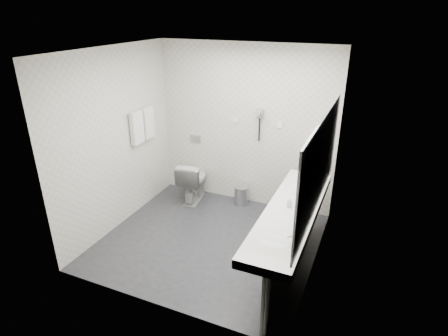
% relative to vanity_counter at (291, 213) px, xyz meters
% --- Properties ---
extents(floor, '(2.80, 2.80, 0.00)m').
position_rel_vanity_counter_xyz_m(floor, '(-1.12, 0.20, -0.80)').
color(floor, '#29292E').
rests_on(floor, ground).
extents(ceiling, '(2.80, 2.80, 0.00)m').
position_rel_vanity_counter_xyz_m(ceiling, '(-1.12, 0.20, 1.70)').
color(ceiling, silver).
rests_on(ceiling, wall_back).
extents(wall_back, '(2.80, 0.00, 2.80)m').
position_rel_vanity_counter_xyz_m(wall_back, '(-1.12, 1.50, 0.45)').
color(wall_back, silver).
rests_on(wall_back, floor).
extents(wall_front, '(2.80, 0.00, 2.80)m').
position_rel_vanity_counter_xyz_m(wall_front, '(-1.12, -1.10, 0.45)').
color(wall_front, silver).
rests_on(wall_front, floor).
extents(wall_left, '(0.00, 2.60, 2.60)m').
position_rel_vanity_counter_xyz_m(wall_left, '(-2.52, 0.20, 0.45)').
color(wall_left, silver).
rests_on(wall_left, floor).
extents(wall_right, '(0.00, 2.60, 2.60)m').
position_rel_vanity_counter_xyz_m(wall_right, '(0.27, 0.20, 0.45)').
color(wall_right, silver).
rests_on(wall_right, floor).
extents(vanity_counter, '(0.55, 2.20, 0.10)m').
position_rel_vanity_counter_xyz_m(vanity_counter, '(0.00, 0.00, 0.00)').
color(vanity_counter, white).
rests_on(vanity_counter, floor).
extents(vanity_panel, '(0.03, 2.15, 0.75)m').
position_rel_vanity_counter_xyz_m(vanity_panel, '(0.02, 0.00, -0.42)').
color(vanity_panel, gray).
rests_on(vanity_panel, floor).
extents(vanity_post_near, '(0.06, 0.06, 0.75)m').
position_rel_vanity_counter_xyz_m(vanity_post_near, '(0.05, -1.04, -0.42)').
color(vanity_post_near, silver).
rests_on(vanity_post_near, floor).
extents(vanity_post_far, '(0.06, 0.06, 0.75)m').
position_rel_vanity_counter_xyz_m(vanity_post_far, '(0.05, 1.04, -0.42)').
color(vanity_post_far, silver).
rests_on(vanity_post_far, floor).
extents(mirror, '(0.02, 2.20, 1.05)m').
position_rel_vanity_counter_xyz_m(mirror, '(0.26, 0.00, 0.65)').
color(mirror, '#B2BCC6').
rests_on(mirror, wall_right).
extents(basin_near, '(0.40, 0.31, 0.05)m').
position_rel_vanity_counter_xyz_m(basin_near, '(0.00, -0.65, 0.04)').
color(basin_near, white).
rests_on(basin_near, vanity_counter).
extents(basin_far, '(0.40, 0.31, 0.05)m').
position_rel_vanity_counter_xyz_m(basin_far, '(0.00, 0.65, 0.04)').
color(basin_far, white).
rests_on(basin_far, vanity_counter).
extents(faucet_near, '(0.04, 0.04, 0.15)m').
position_rel_vanity_counter_xyz_m(faucet_near, '(0.19, -0.65, 0.12)').
color(faucet_near, silver).
rests_on(faucet_near, vanity_counter).
extents(faucet_far, '(0.04, 0.04, 0.15)m').
position_rel_vanity_counter_xyz_m(faucet_far, '(0.19, 0.65, 0.12)').
color(faucet_far, silver).
rests_on(faucet_far, vanity_counter).
extents(soap_bottle_a, '(0.07, 0.07, 0.12)m').
position_rel_vanity_counter_xyz_m(soap_bottle_a, '(-0.04, 0.04, 0.11)').
color(soap_bottle_a, silver).
rests_on(soap_bottle_a, vanity_counter).
extents(glass_left, '(0.08, 0.08, 0.11)m').
position_rel_vanity_counter_xyz_m(glass_left, '(0.08, 0.30, 0.11)').
color(glass_left, silver).
rests_on(glass_left, vanity_counter).
extents(glass_right, '(0.06, 0.06, 0.11)m').
position_rel_vanity_counter_xyz_m(glass_right, '(0.15, 0.29, 0.10)').
color(glass_right, silver).
rests_on(glass_right, vanity_counter).
extents(toilet, '(0.47, 0.72, 0.69)m').
position_rel_vanity_counter_xyz_m(toilet, '(-1.87, 1.17, -0.46)').
color(toilet, white).
rests_on(toilet, floor).
extents(flush_plate, '(0.18, 0.02, 0.12)m').
position_rel_vanity_counter_xyz_m(flush_plate, '(-1.98, 1.49, 0.15)').
color(flush_plate, '#B2B5BA').
rests_on(flush_plate, wall_back).
extents(pedal_bin, '(0.22, 0.22, 0.30)m').
position_rel_vanity_counter_xyz_m(pedal_bin, '(-1.09, 1.32, -0.65)').
color(pedal_bin, '#B2B5BA').
rests_on(pedal_bin, floor).
extents(bin_lid, '(0.21, 0.21, 0.02)m').
position_rel_vanity_counter_xyz_m(bin_lid, '(-1.09, 1.32, -0.49)').
color(bin_lid, '#B2B5BA').
rests_on(bin_lid, pedal_bin).
extents(towel_rail, '(0.02, 0.62, 0.02)m').
position_rel_vanity_counter_xyz_m(towel_rail, '(-2.47, 0.75, 0.75)').
color(towel_rail, silver).
rests_on(towel_rail, wall_left).
extents(towel_near, '(0.07, 0.24, 0.48)m').
position_rel_vanity_counter_xyz_m(towel_near, '(-2.46, 0.61, 0.53)').
color(towel_near, white).
rests_on(towel_near, towel_rail).
extents(towel_far, '(0.07, 0.24, 0.48)m').
position_rel_vanity_counter_xyz_m(towel_far, '(-2.46, 0.89, 0.53)').
color(towel_far, white).
rests_on(towel_far, towel_rail).
extents(dryer_cradle, '(0.10, 0.04, 0.14)m').
position_rel_vanity_counter_xyz_m(dryer_cradle, '(-0.88, 1.47, 0.70)').
color(dryer_cradle, gray).
rests_on(dryer_cradle, wall_back).
extents(dryer_barrel, '(0.08, 0.14, 0.08)m').
position_rel_vanity_counter_xyz_m(dryer_barrel, '(-0.88, 1.40, 0.73)').
color(dryer_barrel, gray).
rests_on(dryer_barrel, dryer_cradle).
extents(dryer_cord, '(0.02, 0.02, 0.35)m').
position_rel_vanity_counter_xyz_m(dryer_cord, '(-0.88, 1.46, 0.45)').
color(dryer_cord, black).
rests_on(dryer_cord, dryer_cradle).
extents(switch_plate_a, '(0.09, 0.02, 0.09)m').
position_rel_vanity_counter_xyz_m(switch_plate_a, '(-1.27, 1.49, 0.55)').
color(switch_plate_a, white).
rests_on(switch_plate_a, wall_back).
extents(switch_plate_b, '(0.09, 0.02, 0.09)m').
position_rel_vanity_counter_xyz_m(switch_plate_b, '(-0.57, 1.49, 0.55)').
color(switch_plate_b, white).
rests_on(switch_plate_b, wall_back).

